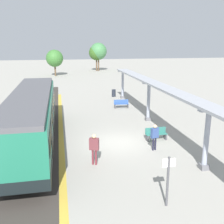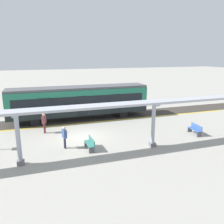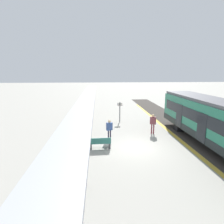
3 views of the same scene
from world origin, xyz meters
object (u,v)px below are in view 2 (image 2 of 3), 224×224
(canopy_pillar_second, at_px, (18,139))
(bench_near_end, at_px, (90,144))
(canopy_pillar_third, at_px, (153,125))
(passenger_waiting_near_edge, at_px, (44,121))
(passenger_by_the_benches, at_px, (64,135))
(bench_mid_platform, at_px, (195,129))
(train_near_carriage, at_px, (80,102))

(canopy_pillar_second, height_order, bench_near_end, canopy_pillar_second)
(canopy_pillar_third, xyz_separation_m, passenger_waiting_near_edge, (-5.68, -7.57, -0.58))
(bench_near_end, xyz_separation_m, passenger_waiting_near_edge, (-4.71, -3.01, 0.68))
(bench_near_end, bearing_deg, canopy_pillar_second, -78.39)
(passenger_by_the_benches, bearing_deg, bench_mid_platform, 87.57)
(canopy_pillar_second, xyz_separation_m, bench_near_end, (-0.97, 4.71, -1.25))
(canopy_pillar_third, bearing_deg, train_near_carriage, -157.90)
(train_near_carriage, bearing_deg, passenger_waiting_near_edge, -47.13)
(bench_mid_platform, height_order, passenger_waiting_near_edge, passenger_waiting_near_edge)
(canopy_pillar_second, height_order, passenger_waiting_near_edge, canopy_pillar_second)
(canopy_pillar_second, distance_m, canopy_pillar_third, 9.27)
(canopy_pillar_second, xyz_separation_m, canopy_pillar_third, (0.00, 9.27, 0.00))
(bench_mid_platform, bearing_deg, passenger_by_the_benches, -92.43)
(canopy_pillar_second, xyz_separation_m, bench_mid_platform, (-1.25, 14.08, -1.25))
(canopy_pillar_second, distance_m, bench_mid_platform, 14.19)
(passenger_by_the_benches, bearing_deg, bench_near_end, 66.46)
(train_near_carriage, distance_m, passenger_by_the_benches, 7.97)
(canopy_pillar_second, xyz_separation_m, passenger_waiting_near_edge, (-5.68, 1.70, -0.58))
(train_near_carriage, relative_size, passenger_by_the_benches, 8.56)
(canopy_pillar_second, bearing_deg, train_near_carriage, 149.12)
(bench_near_end, bearing_deg, passenger_by_the_benches, -113.54)
(canopy_pillar_second, relative_size, passenger_by_the_benches, 1.98)
(train_near_carriage, relative_size, bench_near_end, 9.55)
(canopy_pillar_second, distance_m, passenger_by_the_benches, 3.50)
(train_near_carriage, distance_m, canopy_pillar_second, 10.76)
(train_near_carriage, distance_m, bench_mid_platform, 11.79)
(canopy_pillar_third, height_order, passenger_waiting_near_edge, canopy_pillar_third)
(bench_near_end, relative_size, passenger_by_the_benches, 0.90)
(passenger_by_the_benches, bearing_deg, train_near_carriage, 161.26)
(train_near_carriage, bearing_deg, canopy_pillar_third, 22.10)
(passenger_waiting_near_edge, relative_size, passenger_by_the_benches, 1.06)
(train_near_carriage, xyz_separation_m, canopy_pillar_third, (9.23, 3.75, -0.14))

